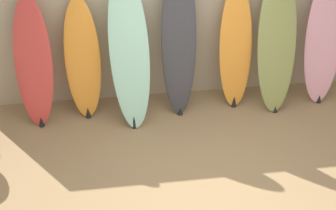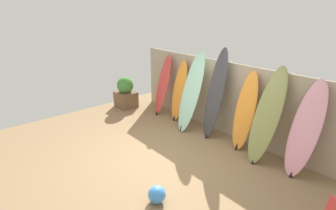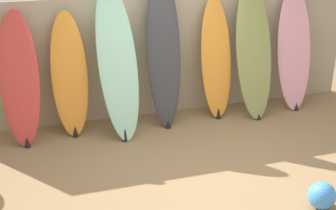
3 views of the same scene
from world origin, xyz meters
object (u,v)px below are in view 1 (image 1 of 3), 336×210
at_px(surfboard_orange_1, 83,61).
at_px(surfboard_charcoal_3, 179,40).
at_px(surfboard_orange_4, 236,49).
at_px(surfboard_olive_5, 277,42).
at_px(surfboard_red_0, 33,64).
at_px(surfboard_seafoam_2, 129,53).
at_px(surfboard_pink_6, 324,40).

distance_m(surfboard_orange_1, surfboard_charcoal_3, 1.33).
relative_size(surfboard_orange_4, surfboard_olive_5, 0.90).
xyz_separation_m(surfboard_orange_1, surfboard_olive_5, (2.67, -0.08, 0.14)).
height_order(surfboard_orange_1, surfboard_olive_5, surfboard_olive_5).
height_order(surfboard_orange_4, surfboard_olive_5, surfboard_olive_5).
height_order(surfboard_red_0, surfboard_olive_5, surfboard_olive_5).
height_order(surfboard_seafoam_2, surfboard_olive_5, surfboard_seafoam_2).
distance_m(surfboard_orange_1, surfboard_seafoam_2, 0.67).
height_order(surfboard_red_0, surfboard_pink_6, surfboard_pink_6).
bearing_deg(surfboard_orange_1, surfboard_seafoam_2, -14.87).
distance_m(surfboard_red_0, surfboard_pink_6, 4.03).
height_order(surfboard_seafoam_2, surfboard_pink_6, surfboard_seafoam_2).
relative_size(surfboard_orange_1, surfboard_olive_5, 0.86).
height_order(surfboard_orange_1, surfboard_orange_4, surfboard_orange_4).
relative_size(surfboard_red_0, surfboard_orange_1, 1.04).
bearing_deg(surfboard_red_0, surfboard_olive_5, -0.34).
relative_size(surfboard_charcoal_3, surfboard_olive_5, 1.11).
height_order(surfboard_red_0, surfboard_seafoam_2, surfboard_seafoam_2).
bearing_deg(surfboard_charcoal_3, surfboard_orange_1, 177.99).
bearing_deg(surfboard_seafoam_2, surfboard_pink_6, 3.31).
height_order(surfboard_orange_1, surfboard_pink_6, surfboard_pink_6).
distance_m(surfboard_orange_4, surfboard_pink_6, 1.28).
relative_size(surfboard_red_0, surfboard_pink_6, 0.95).
bearing_deg(surfboard_orange_1, surfboard_pink_6, -0.12).
distance_m(surfboard_seafoam_2, surfboard_olive_5, 2.04).
distance_m(surfboard_red_0, surfboard_charcoal_3, 1.95).
bearing_deg(surfboard_seafoam_2, surfboard_red_0, 175.37).
xyz_separation_m(surfboard_charcoal_3, surfboard_pink_6, (2.09, 0.04, -0.16)).
xyz_separation_m(surfboard_seafoam_2, surfboard_charcoal_3, (0.67, 0.12, 0.08)).
distance_m(surfboard_charcoal_3, surfboard_pink_6, 2.09).
distance_m(surfboard_olive_5, surfboard_pink_6, 0.73).
bearing_deg(surfboard_orange_4, surfboard_pink_6, -0.05).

